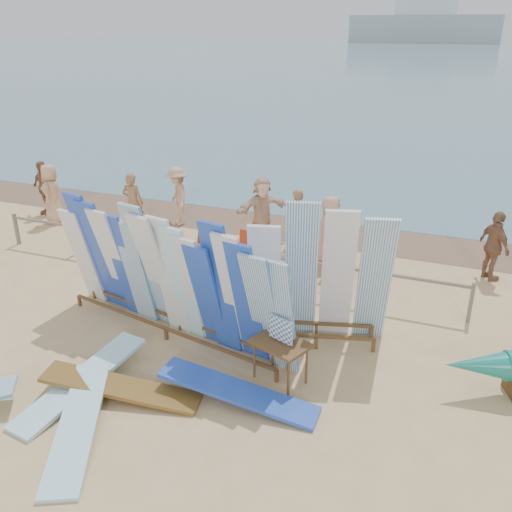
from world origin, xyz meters
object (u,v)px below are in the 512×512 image
at_px(beachgoer_0, 52,194).
at_px(beach_chair_right, 247,257).
at_px(flat_board_a, 79,432).
at_px(beachgoer_1, 133,202).
at_px(flat_board_b, 83,390).
at_px(beach_chair_left, 202,255).
at_px(vendor_table, 280,360).
at_px(flat_board_c, 122,396).
at_px(stroller, 338,259).
at_px(beachgoer_10, 494,246).
at_px(beachgoer_3, 178,196).
at_px(beachgoer_7, 297,219).
at_px(beachgoer_5, 262,209).
at_px(beachgoer_6, 330,230).
at_px(main_surfboard_rack, 170,280).
at_px(side_surfboard_rack, 320,280).
at_px(flat_board_d, 239,402).
at_px(beachgoer_extra_1, 44,188).

bearing_deg(beachgoer_0, beach_chair_right, 60.60).
distance_m(flat_board_a, beachgoer_1, 8.86).
relative_size(flat_board_b, beach_chair_right, 3.04).
bearing_deg(flat_board_b, beach_chair_left, 103.71).
height_order(vendor_table, flat_board_c, vendor_table).
distance_m(beach_chair_left, beachgoer_0, 5.89).
bearing_deg(beachgoer_0, stroller, 64.64).
xyz_separation_m(flat_board_c, beachgoer_10, (5.77, 7.12, 0.87)).
bearing_deg(beachgoer_0, flat_board_b, 20.90).
bearing_deg(stroller, beachgoer_3, 174.37).
xyz_separation_m(beachgoer_7, beachgoer_0, (-7.68, -0.75, 0.08)).
relative_size(flat_board_a, flat_board_c, 1.00).
relative_size(vendor_table, beachgoer_5, 0.68).
bearing_deg(beachgoer_6, beach_chair_right, 100.47).
xyz_separation_m(stroller, beachgoer_1, (-6.41, 0.82, 0.47)).
distance_m(main_surfboard_rack, beachgoer_10, 7.81).
xyz_separation_m(beach_chair_left, beachgoer_6, (3.02, 1.32, 0.65)).
bearing_deg(beach_chair_left, beachgoer_1, 163.06).
height_order(vendor_table, beachgoer_1, beachgoer_1).
height_order(main_surfboard_rack, beachgoer_1, main_surfboard_rack).
bearing_deg(side_surfboard_rack, beachgoer_1, 134.00).
relative_size(main_surfboard_rack, beachgoer_5, 2.96).
relative_size(beach_chair_left, stroller, 0.78).
bearing_deg(main_surfboard_rack, stroller, 70.49).
xyz_separation_m(flat_board_b, beachgoer_7, (1.49, 7.45, 0.85)).
bearing_deg(beachgoer_5, beachgoer_6, -67.48).
bearing_deg(beach_chair_right, flat_board_a, -91.53).
xyz_separation_m(flat_board_d, beachgoer_3, (-5.10, 7.30, 0.90)).
height_order(flat_board_b, beachgoer_extra_1, beachgoer_extra_1).
bearing_deg(beachgoer_5, beach_chair_right, -127.79).
distance_m(main_surfboard_rack, stroller, 4.73).
distance_m(beachgoer_6, beachgoer_1, 5.99).
bearing_deg(side_surfboard_rack, vendor_table, -116.08).
bearing_deg(beachgoer_5, beachgoer_1, 143.84).
bearing_deg(side_surfboard_rack, beachgoer_3, 123.93).
bearing_deg(beachgoer_10, flat_board_c, 105.85).
distance_m(beach_chair_right, beachgoer_6, 2.24).
relative_size(flat_board_d, stroller, 2.54).
relative_size(main_surfboard_rack, beachgoer_6, 3.07).
xyz_separation_m(flat_board_a, beach_chair_right, (0.07, 6.67, 0.26)).
xyz_separation_m(flat_board_c, beachgoer_6, (1.84, 6.73, 0.89)).
bearing_deg(beach_chair_left, flat_board_b, -76.37).
distance_m(beach_chair_right, beachgoer_10, 6.01).
bearing_deg(beach_chair_right, beachgoer_extra_1, 168.20).
bearing_deg(beachgoer_1, beachgoer_0, 0.68).
bearing_deg(flat_board_d, flat_board_c, 105.51).
bearing_deg(stroller, vendor_table, -76.27).
xyz_separation_m(flat_board_a, beachgoer_extra_1, (-7.59, 8.14, 0.88)).
bearing_deg(flat_board_a, beachgoer_extra_1, 107.00).
xyz_separation_m(flat_board_a, beachgoer_6, (1.95, 7.71, 0.89)).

